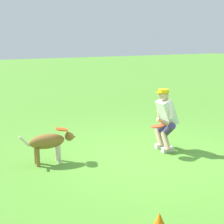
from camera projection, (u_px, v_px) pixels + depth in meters
ground_plane at (151, 157)px, 6.69m from camera, size 60.00×60.00×0.00m
person at (165, 118)px, 6.95m from camera, size 0.60×0.65×1.29m
dog at (50, 142)px, 6.28m from camera, size 1.08×0.31×0.60m
frisbee_flying at (62, 129)px, 6.33m from camera, size 0.26×0.26×0.07m
frisbee_held at (158, 126)px, 6.64m from camera, size 0.39×0.39×0.08m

